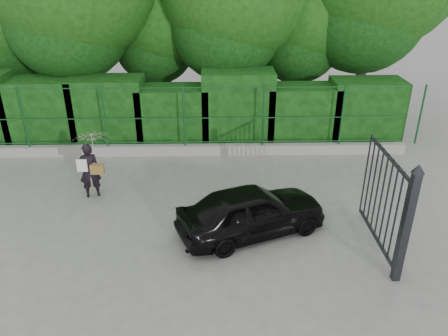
{
  "coord_description": "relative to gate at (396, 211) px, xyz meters",
  "views": [
    {
      "loc": [
        1.3,
        -7.49,
        5.41
      ],
      "look_at": [
        1.49,
        1.3,
        1.1
      ],
      "focal_mm": 35.0,
      "sensor_mm": 36.0,
      "label": 1
    }
  ],
  "objects": [
    {
      "name": "woman",
      "position": [
        -6.26,
        2.81,
        -0.09
      ],
      "size": [
        0.89,
        0.91,
        1.66
      ],
      "color": "black",
      "rests_on": "ground"
    },
    {
      "name": "gate",
      "position": [
        0.0,
        0.0,
        0.0
      ],
      "size": [
        0.22,
        2.33,
        2.36
      ],
      "color": "black",
      "rests_on": "ground"
    },
    {
      "name": "ground",
      "position": [
        -4.6,
        0.72,
        -1.19
      ],
      "size": [
        80.0,
        80.0,
        0.0
      ],
      "primitive_type": "plane",
      "color": "gray"
    },
    {
      "name": "hedge",
      "position": [
        -4.76,
        6.22,
        -0.16
      ],
      "size": [
        14.2,
        1.2,
        2.29
      ],
      "color": "black",
      "rests_on": "ground"
    },
    {
      "name": "kerb",
      "position": [
        -4.6,
        5.22,
        -1.04
      ],
      "size": [
        14.0,
        0.25,
        0.3
      ],
      "primitive_type": "cube",
      "color": "#9E9E99",
      "rests_on": "ground"
    },
    {
      "name": "fence",
      "position": [
        -4.38,
        5.22,
        0.01
      ],
      "size": [
        14.13,
        0.06,
        1.8
      ],
      "color": "#12451C",
      "rests_on": "kerb"
    },
    {
      "name": "car",
      "position": [
        -2.55,
        1.1,
        -0.64
      ],
      "size": [
        3.43,
        2.38,
        1.09
      ],
      "primitive_type": "imported",
      "rotation": [
        0.0,
        0.0,
        1.95
      ],
      "color": "black",
      "rests_on": "ground"
    }
  ]
}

